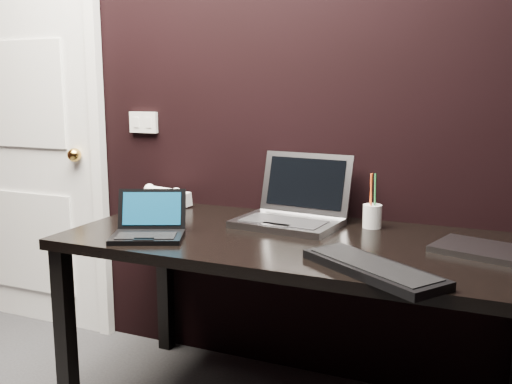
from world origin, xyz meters
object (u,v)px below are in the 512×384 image
at_px(netbook, 149,228).
at_px(desk_phone, 164,199).
at_px(door, 28,133).
at_px(ext_keyboard, 373,268).
at_px(mobile_phone, 134,211).
at_px(closed_laptop, 483,250).
at_px(desk, 295,257).
at_px(pen_cup, 372,215).
at_px(silver_laptop, 292,211).

distance_m(netbook, desk_phone, 0.53).
bearing_deg(door, ext_keyboard, -18.67).
xyz_separation_m(netbook, mobile_phone, (-0.23, 0.24, -0.00)).
bearing_deg(closed_laptop, desk_phone, 171.82).
xyz_separation_m(desk, closed_laptop, (0.64, 0.06, 0.09)).
bearing_deg(door, netbook, -27.13).
xyz_separation_m(ext_keyboard, closed_laptop, (0.29, 0.36, -0.00)).
xyz_separation_m(ext_keyboard, pen_cup, (-0.12, 0.56, 0.04)).
bearing_deg(door, silver_laptop, -6.64).
height_order(silver_laptop, closed_laptop, silver_laptop).
bearing_deg(desk, silver_laptop, 113.20).
height_order(closed_laptop, desk_phone, desk_phone).
bearing_deg(netbook, ext_keyboard, -5.74).
distance_m(door, desk_phone, 0.96).
bearing_deg(closed_laptop, pen_cup, 154.23).
bearing_deg(desk_phone, door, 172.60).
xyz_separation_m(netbook, desk_phone, (-0.23, 0.47, 0.01)).
bearing_deg(desk_phone, closed_laptop, -8.18).
distance_m(desk_phone, pen_cup, 0.96).
height_order(netbook, mobile_phone, netbook).
bearing_deg(silver_laptop, netbook, -135.49).
bearing_deg(door, pen_cup, -3.54).
bearing_deg(netbook, mobile_phone, 134.59).
bearing_deg(silver_laptop, desk_phone, 174.44).
bearing_deg(netbook, desk, 23.37).
distance_m(silver_laptop, mobile_phone, 0.67).
xyz_separation_m(silver_laptop, closed_laptop, (0.73, -0.13, -0.04)).
distance_m(silver_laptop, pen_cup, 0.32).
bearing_deg(silver_laptop, ext_keyboard, -48.74).
xyz_separation_m(door, silver_laptop, (1.57, -0.18, -0.25)).
distance_m(silver_laptop, desk_phone, 0.65).
distance_m(desk, netbook, 0.55).
bearing_deg(desk_phone, mobile_phone, -90.32).
xyz_separation_m(desk_phone, mobile_phone, (-0.00, -0.23, -0.01)).
relative_size(desk, mobile_phone, 19.60).
distance_m(ext_keyboard, desk_phone, 1.22).
relative_size(ext_keyboard, mobile_phone, 5.56).
relative_size(netbook, pen_cup, 1.51).
bearing_deg(desk_phone, netbook, -63.65).
height_order(desk, silver_laptop, silver_laptop).
distance_m(ext_keyboard, pen_cup, 0.57).
distance_m(netbook, mobile_phone, 0.33).
distance_m(door, pen_cup, 1.90).
relative_size(netbook, desk_phone, 1.39).
height_order(desk, pen_cup, pen_cup).
bearing_deg(desk_phone, pen_cup, 0.20).
bearing_deg(door, desk_phone, -7.40).
bearing_deg(desk_phone, desk, -19.31).
xyz_separation_m(mobile_phone, pen_cup, (0.96, 0.24, 0.02)).
relative_size(door, netbook, 6.56).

